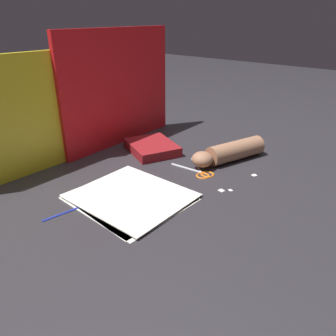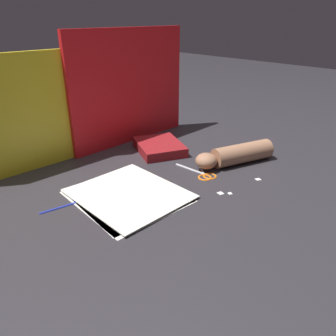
# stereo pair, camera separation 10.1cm
# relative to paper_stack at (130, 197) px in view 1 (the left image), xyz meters

# --- Properties ---
(ground_plane) EXTENTS (6.00, 6.00, 0.00)m
(ground_plane) POSITION_rel_paper_stack_xyz_m (0.12, -0.02, -0.00)
(ground_plane) COLOR #2D2B30
(backdrop_panel_left) EXTENTS (0.55, 0.03, 0.41)m
(backdrop_panel_left) POSITION_rel_paper_stack_xyz_m (-0.09, 0.40, 0.20)
(backdrop_panel_left) COLOR yellow
(backdrop_panel_left) RESTS_ON ground_plane
(backdrop_panel_center) EXTENTS (0.59, 0.05, 0.47)m
(backdrop_panel_center) POSITION_rel_paper_stack_xyz_m (0.32, 0.40, 0.23)
(backdrop_panel_center) COLOR red
(backdrop_panel_center) RESTS_ON ground_plane
(paper_stack) EXTENTS (0.31, 0.35, 0.01)m
(paper_stack) POSITION_rel_paper_stack_xyz_m (0.00, 0.00, 0.00)
(paper_stack) COLOR white
(paper_stack) RESTS_ON ground_plane
(book_closed) EXTENTS (0.24, 0.26, 0.04)m
(book_closed) POSITION_rel_paper_stack_xyz_m (0.32, 0.21, 0.01)
(book_closed) COLOR maroon
(book_closed) RESTS_ON ground_plane
(scissors) EXTENTS (0.13, 0.18, 0.01)m
(scissors) POSITION_rel_paper_stack_xyz_m (0.29, -0.05, -0.00)
(scissors) COLOR silver
(scissors) RESTS_ON ground_plane
(hand_forearm) EXTENTS (0.33, 0.16, 0.07)m
(hand_forearm) POSITION_rel_paper_stack_xyz_m (0.44, -0.08, 0.03)
(hand_forearm) COLOR #A87556
(hand_forearm) RESTS_ON ground_plane
(paper_scrap_near) EXTENTS (0.02, 0.02, 0.00)m
(paper_scrap_near) POSITION_rel_paper_stack_xyz_m (0.23, -0.18, -0.00)
(paper_scrap_near) COLOR white
(paper_scrap_near) RESTS_ON ground_plane
(paper_scrap_mid) EXTENTS (0.02, 0.02, 0.00)m
(paper_scrap_mid) POSITION_rel_paper_stack_xyz_m (0.40, -0.21, -0.00)
(paper_scrap_mid) COLOR white
(paper_scrap_mid) RESTS_ON ground_plane
(paper_scrap_far) EXTENTS (0.02, 0.02, 0.00)m
(paper_scrap_far) POSITION_rel_paper_stack_xyz_m (0.25, -0.21, -0.00)
(paper_scrap_far) COLOR white
(paper_scrap_far) RESTS_ON ground_plane
(pen) EXTENTS (0.14, 0.03, 0.01)m
(pen) POSITION_rel_paper_stack_xyz_m (-0.18, 0.08, -0.00)
(pen) COLOR #2333B2
(pen) RESTS_ON ground_plane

